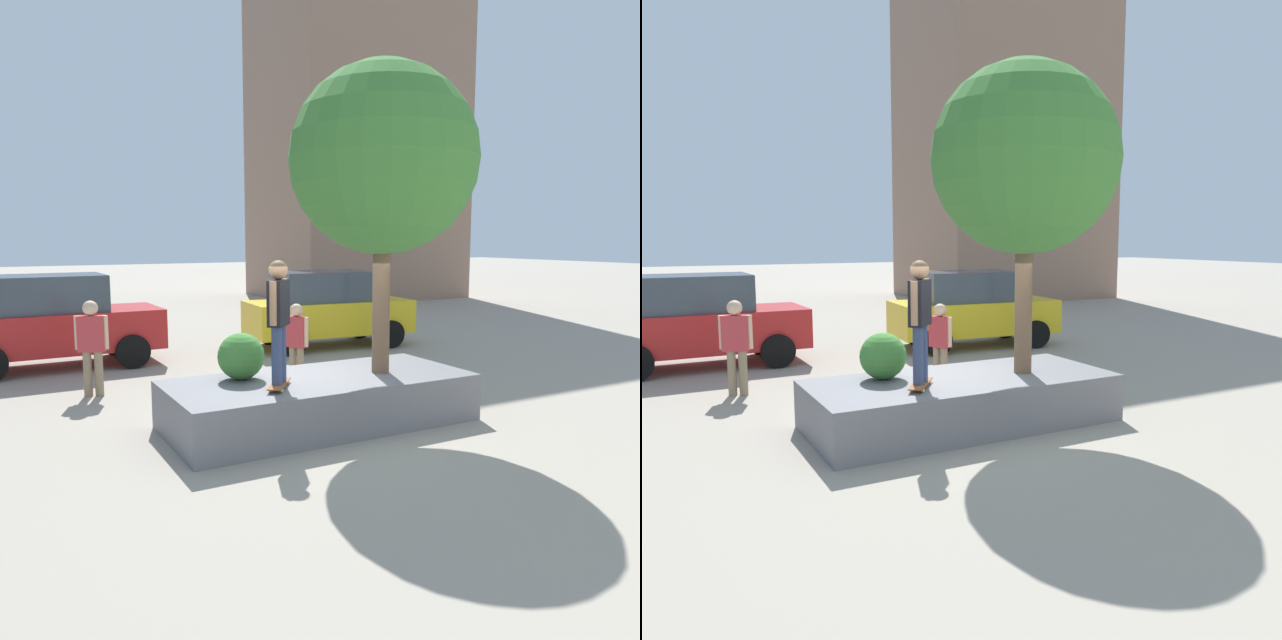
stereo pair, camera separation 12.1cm
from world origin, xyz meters
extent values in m
plane|color=#9E9384|center=(0.00, 0.00, 0.00)|extent=(120.00, 120.00, 0.00)
cube|color=slate|center=(0.09, -0.24, 0.37)|extent=(4.72, 2.07, 0.74)
cylinder|color=brown|center=(1.13, -0.37, 2.02)|extent=(0.28, 0.28, 2.55)
sphere|color=#3D7A33|center=(1.13, -0.37, 4.10)|extent=(2.94, 2.94, 2.94)
sphere|color=#3D7A33|center=(-1.02, 0.23, 1.10)|extent=(0.72, 0.72, 0.72)
cube|color=brown|center=(-0.75, -0.56, 0.81)|extent=(0.63, 0.77, 0.02)
sphere|color=beige|center=(-0.67, -0.30, 0.77)|extent=(0.06, 0.06, 0.06)
sphere|color=beige|center=(-0.54, -0.40, 0.77)|extent=(0.06, 0.06, 0.06)
sphere|color=beige|center=(-0.97, -0.72, 0.77)|extent=(0.06, 0.06, 0.06)
sphere|color=beige|center=(-0.83, -0.82, 0.77)|extent=(0.06, 0.06, 0.06)
cylinder|color=navy|center=(-0.82, -0.63, 1.23)|extent=(0.15, 0.15, 0.84)
cylinder|color=navy|center=(-0.68, -0.49, 1.23)|extent=(0.15, 0.15, 0.84)
cube|color=black|center=(-0.75, -0.56, 1.98)|extent=(0.47, 0.48, 0.66)
cylinder|color=#9E7251|center=(-0.92, -0.74, 2.00)|extent=(0.10, 0.10, 0.62)
cylinder|color=#9E7251|center=(-0.58, -0.38, 2.00)|extent=(0.10, 0.10, 0.62)
sphere|color=#9E7251|center=(-0.75, -0.56, 2.45)|extent=(0.27, 0.27, 0.27)
cube|color=#B21E1E|center=(-2.99, 6.36, 0.83)|extent=(4.50, 1.95, 0.89)
cube|color=#38424C|center=(-3.22, 6.36, 1.68)|extent=(2.53, 1.69, 0.80)
cylinder|color=black|center=(-1.58, 7.33, 0.38)|extent=(0.76, 0.24, 0.76)
cylinder|color=black|center=(-1.55, 5.45, 0.38)|extent=(0.76, 0.24, 0.76)
cube|color=gold|center=(3.70, 5.86, 0.80)|extent=(4.47, 2.20, 0.87)
cube|color=#38424C|center=(3.48, 5.88, 1.62)|extent=(2.56, 1.81, 0.78)
cylinder|color=black|center=(5.16, 6.64, 0.37)|extent=(0.75, 0.28, 0.74)
cylinder|color=black|center=(5.00, 4.83, 0.37)|extent=(0.75, 0.28, 0.74)
cylinder|color=black|center=(2.40, 6.89, 0.37)|extent=(0.75, 0.28, 0.74)
cylinder|color=black|center=(2.24, 5.08, 0.37)|extent=(0.75, 0.28, 0.74)
cylinder|color=black|center=(4.16, 4.01, 1.71)|extent=(0.12, 0.12, 3.42)
cube|color=black|center=(4.16, 4.01, 3.84)|extent=(0.32, 0.35, 0.85)
sphere|color=red|center=(4.30, 4.07, 4.09)|extent=(0.14, 0.14, 0.14)
sphere|color=gold|center=(4.30, 4.07, 3.81)|extent=(0.14, 0.14, 0.14)
sphere|color=green|center=(4.30, 4.07, 3.53)|extent=(0.14, 0.14, 0.14)
cylinder|color=#847056|center=(-2.81, 3.31, 0.42)|extent=(0.15, 0.15, 0.84)
cylinder|color=#847056|center=(-2.63, 3.23, 0.42)|extent=(0.15, 0.15, 0.84)
cube|color=#B23338|center=(-2.72, 3.27, 1.17)|extent=(0.51, 0.37, 0.66)
cylinder|color=#D8AD8C|center=(-2.95, 3.37, 1.18)|extent=(0.10, 0.10, 0.62)
cylinder|color=#D8AD8C|center=(-2.49, 3.18, 1.18)|extent=(0.10, 0.10, 0.62)
sphere|color=#D8AD8C|center=(-2.72, 3.27, 1.63)|extent=(0.27, 0.27, 0.27)
cylinder|color=#847056|center=(0.88, 2.31, 0.38)|extent=(0.14, 0.14, 0.77)
cylinder|color=#847056|center=(0.96, 2.15, 0.38)|extent=(0.14, 0.14, 0.77)
cube|color=#B23338|center=(0.92, 2.23, 1.07)|extent=(0.36, 0.47, 0.60)
cylinder|color=#D8AD8C|center=(0.82, 2.43, 1.09)|extent=(0.09, 0.09, 0.57)
cylinder|color=#D8AD8C|center=(1.03, 2.02, 1.09)|extent=(0.09, 0.09, 0.57)
sphere|color=#D8AD8C|center=(0.92, 2.23, 1.50)|extent=(0.25, 0.25, 0.25)
cube|color=#8C6B56|center=(12.00, 17.99, 9.51)|extent=(8.65, 7.16, 19.01)
camera|label=1|loc=(-4.48, -8.59, 2.91)|focal=35.19mm
camera|label=2|loc=(-4.37, -8.65, 2.91)|focal=35.19mm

